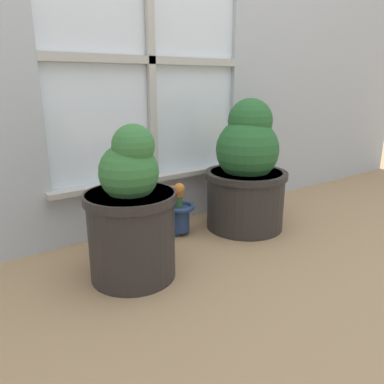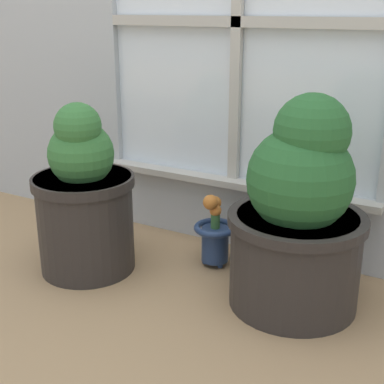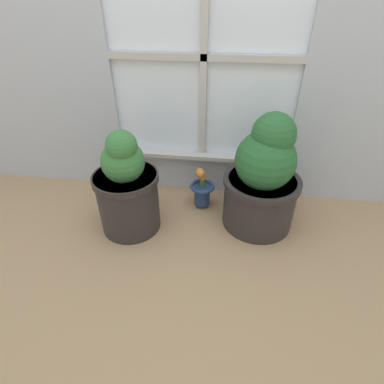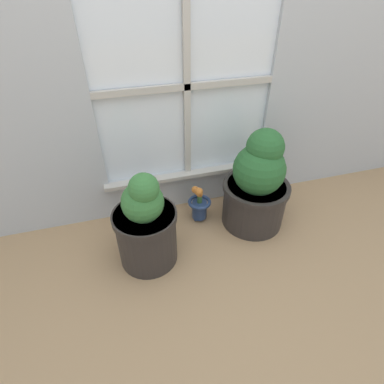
{
  "view_description": "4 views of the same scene",
  "coord_description": "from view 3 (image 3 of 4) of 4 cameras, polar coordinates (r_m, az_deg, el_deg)",
  "views": [
    {
      "loc": [
        -0.92,
        -0.98,
        0.72
      ],
      "look_at": [
        -0.0,
        0.28,
        0.25
      ],
      "focal_mm": 35.0,
      "sensor_mm": 36.0,
      "label": 1
    },
    {
      "loc": [
        0.78,
        -1.09,
        0.86
      ],
      "look_at": [
        -0.02,
        0.35,
        0.28
      ],
      "focal_mm": 50.0,
      "sensor_mm": 36.0,
      "label": 2
    },
    {
      "loc": [
        0.15,
        -1.04,
        1.12
      ],
      "look_at": [
        -0.02,
        0.28,
        0.2
      ],
      "focal_mm": 28.0,
      "sensor_mm": 36.0,
      "label": 3
    },
    {
      "loc": [
        -0.43,
        -0.98,
        1.34
      ],
      "look_at": [
        -0.05,
        0.35,
        0.29
      ],
      "focal_mm": 28.0,
      "sensor_mm": 36.0,
      "label": 4
    }
  ],
  "objects": [
    {
      "name": "ground_plane",
      "position": [
        1.53,
        -0.7,
        -12.05
      ],
      "size": [
        10.0,
        10.0,
        0.0
      ],
      "primitive_type": "plane",
      "color": "tan"
    },
    {
      "name": "potted_plant_left",
      "position": [
        1.58,
        -12.27,
        0.59
      ],
      "size": [
        0.34,
        0.34,
        0.58
      ],
      "color": "#2D2826",
      "rests_on": "ground_plane"
    },
    {
      "name": "potted_plant_right",
      "position": [
        1.6,
        13.3,
        2.25
      ],
      "size": [
        0.41,
        0.41,
        0.64
      ],
      "color": "#2D2826",
      "rests_on": "ground_plane"
    },
    {
      "name": "flower_vase",
      "position": [
        1.78,
        1.92,
        0.53
      ],
      "size": [
        0.15,
        0.15,
        0.26
      ],
      "color": "navy",
      "rests_on": "ground_plane"
    }
  ]
}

